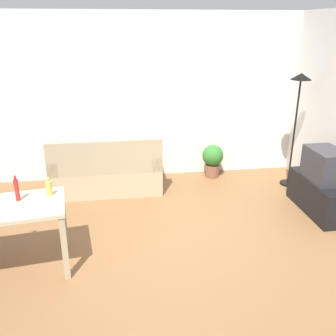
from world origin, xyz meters
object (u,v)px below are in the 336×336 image
object	(u,v)px
potted_plant	(213,159)
bottle_red	(17,189)
tv_stand	(320,196)
tv	(325,165)
desk	(5,216)
couch	(107,172)
bottle_squat	(49,188)
torchiere_lamp	(298,99)

from	to	relation	value
potted_plant	bottle_red	xyz separation A→B (m)	(-2.68, -2.13, 0.55)
tv_stand	tv	world-z (taller)	tv
desk	couch	bearing A→B (deg)	55.47
tv_stand	bottle_squat	distance (m)	3.63
bottle_squat	torchiere_lamp	bearing A→B (deg)	23.62
tv_stand	bottle_squat	xyz separation A→B (m)	(-3.54, -0.58, 0.61)
bottle_red	bottle_squat	world-z (taller)	bottle_red
potted_plant	bottle_red	size ratio (longest dim) A/B	2.03
tv	bottle_squat	distance (m)	3.59
torchiere_lamp	desk	bearing A→B (deg)	-156.20
tv	tv_stand	bearing A→B (deg)	90.00
desk	tv	bearing A→B (deg)	3.80
torchiere_lamp	tv_stand	bearing A→B (deg)	-90.00
couch	bottle_squat	size ratio (longest dim) A/B	8.26
torchiere_lamp	desk	xyz separation A→B (m)	(-3.97, -1.75, -0.76)
torchiere_lamp	couch	bearing A→B (deg)	176.30
torchiere_lamp	potted_plant	distance (m)	1.67
tv_stand	couch	bearing A→B (deg)	68.69
bottle_squat	potted_plant	bearing A→B (deg)	40.90
tv	desk	bearing A→B (deg)	101.16
couch	tv_stand	size ratio (longest dim) A/B	1.54
potted_plant	bottle_red	world-z (taller)	bottle_red
couch	torchiere_lamp	world-z (taller)	torchiere_lamp
couch	tv_stand	xyz separation A→B (m)	(2.97, -1.16, -0.07)
couch	bottle_red	distance (m)	2.10
torchiere_lamp	tv	bearing A→B (deg)	-89.79
tv_stand	torchiere_lamp	world-z (taller)	torchiere_lamp
bottle_red	tv	bearing A→B (deg)	9.70
tv	bottle_red	bearing A→B (deg)	99.70
desk	bottle_red	bearing A→B (deg)	38.46
couch	tv_stand	world-z (taller)	couch
tv_stand	torchiere_lamp	distance (m)	1.52
desk	bottle_squat	bearing A→B (deg)	17.90
potted_plant	bottle_squat	xyz separation A→B (m)	(-2.37, -2.05, 0.52)
desk	bottle_squat	world-z (taller)	bottle_squat
couch	torchiere_lamp	bearing A→B (deg)	176.30
tv_stand	bottle_squat	bearing A→B (deg)	99.31
tv_stand	torchiere_lamp	xyz separation A→B (m)	(0.00, 0.97, 1.17)
tv_stand	bottle_red	world-z (taller)	bottle_red
torchiere_lamp	bottle_squat	bearing A→B (deg)	-156.38
couch	desk	distance (m)	2.21
bottle_red	potted_plant	bearing A→B (deg)	38.49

